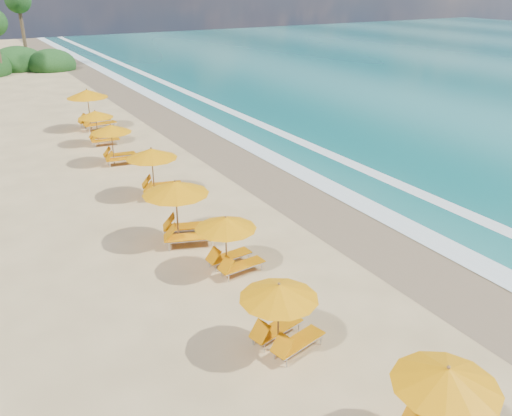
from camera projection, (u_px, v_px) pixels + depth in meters
name	position (u px, v px, depth m)	size (l,w,h in m)	color
ground	(256.00, 238.00, 19.75)	(160.00, 160.00, 0.00)	tan
wet_sand	(342.00, 216.00, 21.57)	(4.00, 160.00, 0.01)	#7A6449
surf_foam	(393.00, 203.00, 22.78)	(4.00, 160.00, 0.01)	white
station_2	(447.00, 400.00, 10.49)	(2.60, 2.49, 2.14)	olive
station_3	(283.00, 311.00, 13.42)	(2.49, 2.40, 2.02)	olive
station_4	(230.00, 240.00, 17.11)	(2.28, 2.14, 2.00)	olive
station_5	(182.00, 207.00, 18.98)	(3.06, 2.99, 2.39)	olive
station_6	(157.00, 169.00, 23.09)	(2.77, 2.67, 2.24)	olive
station_7	(115.00, 141.00, 27.31)	(2.44, 2.30, 2.10)	olive
station_8	(99.00, 125.00, 30.48)	(2.30, 2.16, 2.02)	olive
station_9	(92.00, 106.00, 33.49)	(2.97, 2.80, 2.58)	olive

